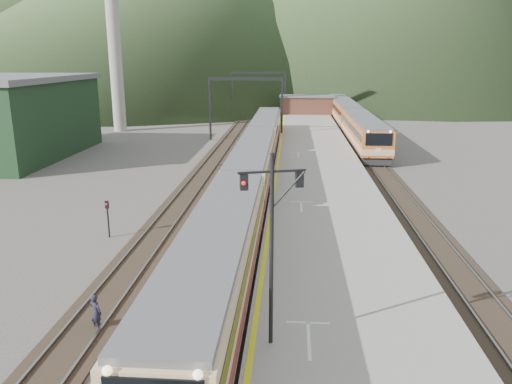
# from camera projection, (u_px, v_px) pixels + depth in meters

# --- Properties ---
(track_main) EXTENTS (2.60, 200.00, 0.23)m
(track_main) POSITION_uv_depth(u_px,v_px,m) (261.00, 163.00, 50.54)
(track_main) COLOR black
(track_main) RESTS_ON ground
(track_far) EXTENTS (2.60, 200.00, 0.23)m
(track_far) POSITION_uv_depth(u_px,v_px,m) (212.00, 163.00, 50.88)
(track_far) COLOR black
(track_far) RESTS_ON ground
(track_second) EXTENTS (2.60, 200.00, 0.23)m
(track_second) POSITION_uv_depth(u_px,v_px,m) (375.00, 165.00, 49.75)
(track_second) COLOR black
(track_second) RESTS_ON ground
(platform) EXTENTS (8.00, 100.00, 1.00)m
(platform) POSITION_uv_depth(u_px,v_px,m) (317.00, 164.00, 48.12)
(platform) COLOR gray
(platform) RESTS_ON ground
(gantry_near) EXTENTS (9.55, 0.25, 8.00)m
(gantry_near) POSITION_uv_depth(u_px,v_px,m) (246.00, 97.00, 63.73)
(gantry_near) COLOR black
(gantry_near) RESTS_ON ground
(gantry_far) EXTENTS (9.55, 0.25, 8.00)m
(gantry_far) POSITION_uv_depth(u_px,v_px,m) (259.00, 86.00, 87.79)
(gantry_far) COLOR black
(gantry_far) RESTS_ON ground
(warehouse) EXTENTS (14.50, 20.50, 8.60)m
(warehouse) POSITION_uv_depth(u_px,v_px,m) (1.00, 117.00, 53.27)
(warehouse) COLOR black
(warehouse) RESTS_ON ground
(smokestack) EXTENTS (1.80, 1.80, 30.00)m
(smokestack) POSITION_uv_depth(u_px,v_px,m) (113.00, 23.00, 69.31)
(smokestack) COLOR #9E998E
(smokestack) RESTS_ON ground
(station_shed) EXTENTS (9.40, 4.40, 3.10)m
(station_shed) POSITION_uv_depth(u_px,v_px,m) (307.00, 104.00, 86.08)
(station_shed) COLOR #533024
(station_shed) RESTS_ON platform
(hill_a) EXTENTS (180.00, 180.00, 60.00)m
(hill_a) POSITION_uv_depth(u_px,v_px,m) (181.00, 4.00, 189.82)
(hill_a) COLOR #324F28
(hill_a) RESTS_ON ground
(hill_d) EXTENTS (200.00, 200.00, 55.00)m
(hill_d) POSITION_uv_depth(u_px,v_px,m) (42.00, 21.00, 244.09)
(hill_d) COLOR #324F28
(hill_d) RESTS_ON ground
(main_train) EXTENTS (2.93, 60.03, 3.57)m
(main_train) POSITION_uv_depth(u_px,v_px,m) (253.00, 165.00, 40.66)
(main_train) COLOR #DDB783
(main_train) RESTS_ON track_main
(second_train) EXTENTS (3.12, 63.92, 3.81)m
(second_train) POSITION_uv_depth(u_px,v_px,m) (345.00, 112.00, 78.94)
(second_train) COLOR #C5662A
(second_train) RESTS_ON track_second
(signal_mast) EXTENTS (2.13, 0.74, 6.64)m
(signal_mast) POSITION_uv_depth(u_px,v_px,m) (272.00, 231.00, 16.15)
(signal_mast) COLOR black
(signal_mast) RESTS_ON platform
(short_signal_b) EXTENTS (0.25, 0.20, 2.27)m
(short_signal_b) POSITION_uv_depth(u_px,v_px,m) (221.00, 175.00, 39.65)
(short_signal_b) COLOR black
(short_signal_b) RESTS_ON ground
(short_signal_c) EXTENTS (0.24, 0.20, 2.27)m
(short_signal_c) POSITION_uv_depth(u_px,v_px,m) (108.00, 214.00, 29.71)
(short_signal_c) COLOR black
(short_signal_c) RESTS_ON ground
(worker) EXTENTS (0.66, 0.58, 1.51)m
(worker) POSITION_uv_depth(u_px,v_px,m) (96.00, 312.00, 19.72)
(worker) COLOR black
(worker) RESTS_ON ground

